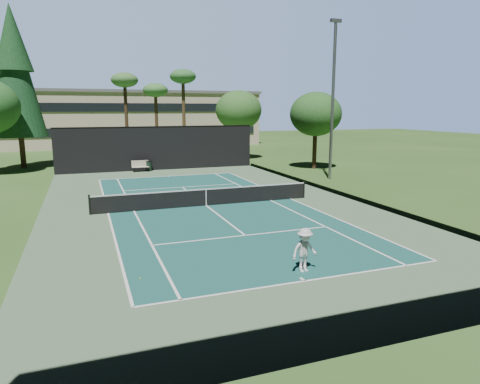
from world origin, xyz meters
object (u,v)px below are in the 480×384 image
object	(u,v)px
tennis_ball_b	(130,205)
tennis_ball_a	(140,278)
park_bench	(140,166)
trash_bin	(149,166)
tennis_ball_d	(117,199)
tennis_net	(206,196)
tennis_ball_c	(210,193)
player	(305,250)

from	to	relation	value
tennis_ball_b	tennis_ball_a	bearing A→B (deg)	-94.41
tennis_ball_b	park_bench	world-z (taller)	park_bench
tennis_ball_b	trash_bin	size ratio (longest dim) A/B	0.08
tennis_ball_a	tennis_ball_d	distance (m)	13.39
tennis_net	tennis_ball_b	xyz separation A→B (m)	(-4.15, 1.62, -0.52)
tennis_ball_c	player	bearing A→B (deg)	-93.34
tennis_net	player	bearing A→B (deg)	-87.90
tennis_net	tennis_ball_a	xyz separation A→B (m)	(-5.03, -9.81, -0.53)
tennis_net	tennis_ball_c	size ratio (longest dim) A/B	213.00
tennis_ball_c	tennis_ball_d	size ratio (longest dim) A/B	0.89
player	tennis_ball_b	world-z (taller)	player
tennis_net	tennis_ball_d	world-z (taller)	tennis_net
tennis_ball_a	tennis_ball_c	distance (m)	14.89
tennis_ball_d	tennis_ball_b	bearing A→B (deg)	-72.09
tennis_ball_c	tennis_ball_d	distance (m)	6.05
player	tennis_ball_a	distance (m)	5.63
park_bench	trash_bin	size ratio (longest dim) A/B	1.59
tennis_net	player	distance (m)	11.08
player	tennis_ball_b	bearing A→B (deg)	101.55
tennis_net	tennis_ball_a	world-z (taller)	tennis_net
tennis_net	tennis_ball_a	size ratio (longest dim) A/B	221.50
tennis_ball_c	tennis_ball_d	world-z (taller)	tennis_ball_d
tennis_net	trash_bin	distance (m)	15.64
park_bench	trash_bin	xyz separation A→B (m)	(0.78, 0.19, -0.07)
player	tennis_ball_d	bearing A→B (deg)	101.31
tennis_ball_d	park_bench	size ratio (longest dim) A/B	0.05
tennis_ball_c	tennis_net	bearing A→B (deg)	-109.00
tennis_ball_c	park_bench	size ratio (longest dim) A/B	0.04
tennis_ball_c	trash_bin	world-z (taller)	trash_bin
tennis_ball_a	tennis_net	bearing A→B (deg)	62.87
park_bench	tennis_net	bearing A→B (deg)	-83.28
tennis_ball_a	park_bench	distance (m)	25.44
tennis_ball_d	trash_bin	bearing A→B (deg)	72.70
tennis_ball_d	park_bench	world-z (taller)	park_bench
tennis_ball_b	tennis_ball_d	world-z (taller)	tennis_ball_b
tennis_net	tennis_ball_a	distance (m)	11.04
tennis_ball_d	trash_bin	size ratio (longest dim) A/B	0.07
tennis_ball_a	tennis_ball_b	distance (m)	11.46
trash_bin	park_bench	bearing A→B (deg)	-166.57
tennis_net	trash_bin	world-z (taller)	tennis_net
tennis_ball_c	trash_bin	distance (m)	12.15
tennis_ball_b	player	bearing A→B (deg)	-70.26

